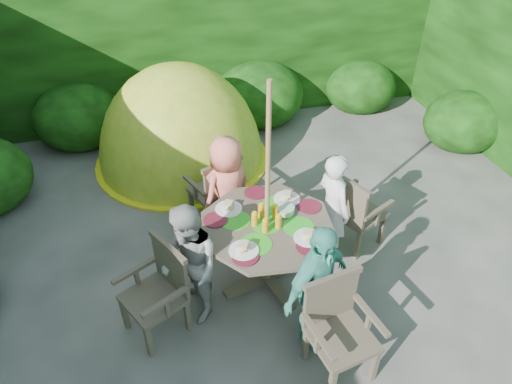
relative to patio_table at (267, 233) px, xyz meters
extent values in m
plane|color=#413F3A|center=(0.26, 0.14, -0.65)|extent=(60.00, 60.00, 0.00)
cube|color=black|center=(0.26, 4.14, 0.60)|extent=(9.00, 1.00, 2.50)
cylinder|color=#41382B|center=(0.00, 0.00, -0.28)|extent=(0.13, 0.13, 0.72)
cube|color=#41382B|center=(0.00, 0.00, -0.61)|extent=(0.95, 0.36, 0.06)
cube|color=#41382B|center=(0.00, 0.00, -0.61)|extent=(0.36, 0.95, 0.06)
cylinder|color=#41382B|center=(0.00, 0.00, 0.10)|extent=(1.63, 1.63, 0.04)
cylinder|color=green|center=(-0.18, -0.25, 0.12)|extent=(0.30, 0.30, 0.00)
cylinder|color=green|center=(0.27, -0.12, 0.12)|extent=(0.30, 0.30, 0.00)
cylinder|color=green|center=(-0.28, 0.12, 0.12)|extent=(0.30, 0.30, 0.00)
cylinder|color=green|center=(0.17, 0.25, 0.12)|extent=(0.30, 0.30, 0.00)
cylinder|color=green|center=(0.00, 0.00, 0.12)|extent=(0.30, 0.30, 0.00)
cylinder|color=white|center=(0.29, 0.30, 0.13)|extent=(0.27, 0.27, 0.01)
cylinder|color=white|center=(-0.31, 0.29, 0.13)|extent=(0.27, 0.27, 0.01)
cylinder|color=white|center=(-0.30, -0.31, 0.13)|extent=(0.27, 0.27, 0.01)
cylinder|color=white|center=(0.30, -0.30, 0.13)|extent=(0.27, 0.27, 0.01)
cylinder|color=#B00B26|center=(0.47, 0.13, 0.13)|extent=(0.23, 0.23, 0.01)
cylinder|color=#B00B26|center=(0.01, 0.49, 0.13)|extent=(0.23, 0.23, 0.01)
cylinder|color=#B00B26|center=(-0.46, 0.17, 0.13)|extent=(0.23, 0.23, 0.01)
cylinder|color=#B00B26|center=(-0.31, -0.39, 0.13)|extent=(0.23, 0.23, 0.01)
cylinder|color=#B00B26|center=(0.27, -0.41, 0.13)|extent=(0.23, 0.23, 0.01)
cylinder|color=green|center=(0.21, 0.11, 0.16)|extent=(0.19, 0.19, 0.06)
cylinder|color=olive|center=(0.00, 0.00, 0.45)|extent=(0.05, 0.05, 2.20)
cube|color=#41382B|center=(1.13, 0.32, -0.24)|extent=(0.64, 0.65, 0.05)
cube|color=#41382B|center=(1.41, 0.22, -0.45)|extent=(0.06, 0.06, 0.40)
cube|color=#41382B|center=(1.23, 0.60, -0.45)|extent=(0.06, 0.06, 0.40)
cube|color=#41382B|center=(1.03, 0.04, -0.45)|extent=(0.06, 0.06, 0.40)
cube|color=#41382B|center=(0.85, 0.42, -0.45)|extent=(0.06, 0.06, 0.40)
cube|color=#41382B|center=(0.93, 0.22, 0.02)|extent=(0.24, 0.46, 0.47)
cube|color=#41382B|center=(1.24, 0.09, -0.05)|extent=(0.45, 0.24, 0.04)
cube|color=#41382B|center=(1.03, 0.54, -0.05)|extent=(0.45, 0.24, 0.04)
cube|color=#41382B|center=(-1.14, -0.32, -0.25)|extent=(0.64, 0.65, 0.05)
cube|color=#41382B|center=(-1.42, -0.24, -0.45)|extent=(0.06, 0.06, 0.39)
cube|color=#41382B|center=(-1.22, -0.60, -0.45)|extent=(0.06, 0.06, 0.39)
cube|color=#41382B|center=(-1.06, -0.05, -0.45)|extent=(0.06, 0.06, 0.39)
cube|color=#41382B|center=(-0.86, -0.41, -0.45)|extent=(0.06, 0.06, 0.39)
cube|color=#41382B|center=(-0.94, -0.22, 0.00)|extent=(0.26, 0.44, 0.46)
cube|color=#41382B|center=(-1.25, -0.11, -0.06)|extent=(0.43, 0.26, 0.04)
cube|color=#41382B|center=(-1.03, -0.54, -0.06)|extent=(0.43, 0.26, 0.04)
cube|color=#41382B|center=(-0.32, 1.13, -0.25)|extent=(0.62, 0.61, 0.05)
cube|color=#41382B|center=(-0.22, 1.40, -0.45)|extent=(0.06, 0.06, 0.38)
cube|color=#41382B|center=(-0.59, 1.24, -0.45)|extent=(0.06, 0.06, 0.38)
cube|color=#41382B|center=(-0.06, 1.02, -0.45)|extent=(0.06, 0.06, 0.38)
cube|color=#41382B|center=(-0.43, 0.87, -0.45)|extent=(0.06, 0.06, 0.38)
cube|color=#41382B|center=(-0.24, 0.93, -0.01)|extent=(0.45, 0.22, 0.46)
cube|color=#41382B|center=(-0.10, 1.22, -0.07)|extent=(0.22, 0.44, 0.04)
cube|color=#41382B|center=(-0.54, 1.04, -0.07)|extent=(0.22, 0.44, 0.04)
cube|color=#41382B|center=(0.32, -1.14, -0.24)|extent=(0.56, 0.55, 0.05)
cube|color=#41382B|center=(0.56, -1.30, -0.45)|extent=(0.05, 0.05, 0.39)
cube|color=#41382B|center=(0.08, -0.97, -0.45)|extent=(0.05, 0.05, 0.39)
cube|color=#41382B|center=(0.48, -0.90, -0.45)|extent=(0.05, 0.05, 0.39)
cube|color=#41382B|center=(0.28, -0.92, 0.01)|extent=(0.49, 0.12, 0.47)
cube|color=#41382B|center=(0.08, -1.18, -0.06)|extent=(0.13, 0.47, 0.04)
cube|color=#41382B|center=(0.56, -1.09, -0.06)|extent=(0.13, 0.47, 0.04)
imported|color=white|center=(0.77, 0.22, -0.02)|extent=(0.41, 0.52, 1.26)
imported|color=#A2A39D|center=(-0.77, -0.22, -0.02)|extent=(0.61, 0.70, 1.25)
imported|color=#F47C65|center=(-0.22, 0.77, 0.00)|extent=(0.75, 0.67, 1.29)
imported|color=#4AAD97|center=(0.21, -0.77, 0.00)|extent=(0.82, 0.65, 1.30)
ellipsoid|color=#92B021|center=(-0.54, 2.54, -0.65)|extent=(2.44, 2.44, 2.81)
ellipsoid|color=black|center=(-0.49, 1.75, -0.65)|extent=(0.81, 0.47, 0.96)
cylinder|color=yellow|center=(-0.54, 2.54, -0.63)|extent=(2.46, 2.46, 0.03)
camera|label=1|loc=(-0.93, -3.13, 2.93)|focal=32.00mm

